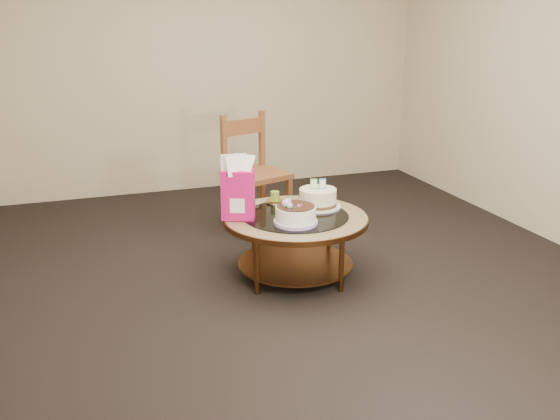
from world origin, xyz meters
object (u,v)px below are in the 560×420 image
object	(u,v)px
cream_cake	(318,198)
gift_bag	(238,188)
coffee_table	(296,226)
dining_chair	(254,172)
decorated_cake	(295,216)

from	to	relation	value
cream_cake	gift_bag	bearing A→B (deg)	-159.41
coffee_table	dining_chair	distance (m)	1.08
dining_chair	decorated_cake	bearing A→B (deg)	-111.92
dining_chair	cream_cake	bearing A→B (deg)	-96.31
coffee_table	decorated_cake	world-z (taller)	decorated_cake
cream_cake	gift_bag	xyz separation A→B (m)	(-0.61, -0.06, 0.15)
coffee_table	gift_bag	world-z (taller)	gift_bag
coffee_table	dining_chair	world-z (taller)	dining_chair
coffee_table	dining_chair	bearing A→B (deg)	88.78
coffee_table	decorated_cake	distance (m)	0.22
coffee_table	gift_bag	xyz separation A→B (m)	(-0.40, 0.06, 0.30)
decorated_cake	cream_cake	world-z (taller)	cream_cake
cream_cake	dining_chair	bearing A→B (deg)	116.30
gift_bag	dining_chair	distance (m)	1.11
coffee_table	gift_bag	bearing A→B (deg)	170.97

